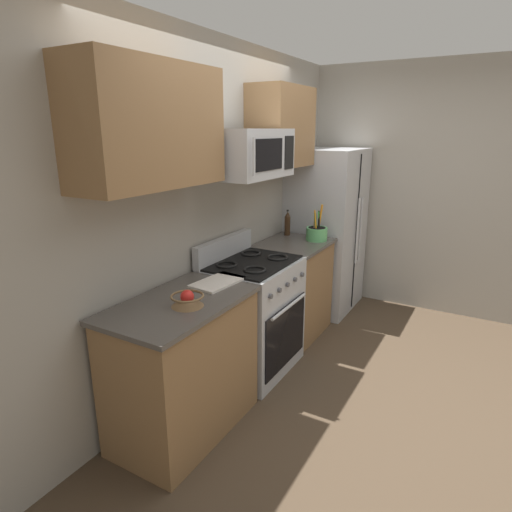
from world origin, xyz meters
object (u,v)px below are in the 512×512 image
at_px(utensil_crock, 317,233).
at_px(bottle_soy, 287,224).
at_px(cutting_board, 218,282).
at_px(refrigerator, 326,231).
at_px(microwave, 249,153).
at_px(fruit_basket, 187,299).
at_px(range_oven, 253,315).

xyz_separation_m(utensil_crock, bottle_soy, (0.05, 0.33, 0.05)).
relative_size(utensil_crock, bottle_soy, 1.35).
bearing_deg(cutting_board, refrigerator, 0.04).
bearing_deg(refrigerator, cutting_board, -179.96).
height_order(refrigerator, microwave, microwave).
bearing_deg(microwave, refrigerator, -1.57).
bearing_deg(refrigerator, fruit_basket, -178.34).
distance_m(microwave, utensil_crock, 1.24).
relative_size(refrigerator, fruit_basket, 8.62).
relative_size(utensil_crock, fruit_basket, 1.70).
xyz_separation_m(range_oven, refrigerator, (1.56, -0.02, 0.39)).
height_order(fruit_basket, bottle_soy, bottle_soy).
height_order(refrigerator, cutting_board, refrigerator).
distance_m(refrigerator, microwave, 1.80).
relative_size(cutting_board, bottle_soy, 1.48).
bearing_deg(bottle_soy, utensil_crock, -98.75).
distance_m(refrigerator, cutting_board, 2.06).
height_order(utensil_crock, bottle_soy, utensil_crock).
bearing_deg(refrigerator, utensil_crock, -167.51).
distance_m(cutting_board, bottle_soy, 1.52).
relative_size(utensil_crock, cutting_board, 0.91).
bearing_deg(bottle_soy, cutting_board, -172.43).
distance_m(refrigerator, fruit_basket, 2.49).
height_order(refrigerator, bottle_soy, refrigerator).
height_order(utensil_crock, cutting_board, utensil_crock).
height_order(refrigerator, utensil_crock, refrigerator).
xyz_separation_m(range_oven, fruit_basket, (-0.92, -0.09, 0.48)).
bearing_deg(range_oven, microwave, 90.07).
relative_size(refrigerator, microwave, 2.41).
distance_m(range_oven, cutting_board, 0.67).
bearing_deg(utensil_crock, bottle_soy, 81.25).
bearing_deg(utensil_crock, range_oven, 170.84).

